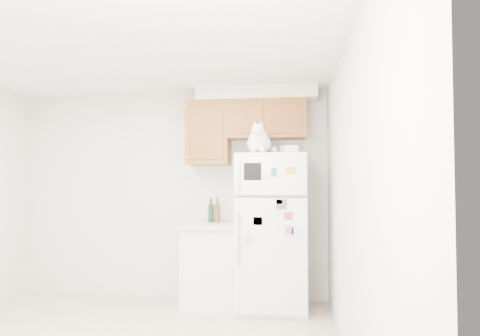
% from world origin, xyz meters
% --- Properties ---
extents(room_shell, '(3.84, 4.04, 2.52)m').
position_xyz_m(room_shell, '(0.12, 0.24, 1.67)').
color(room_shell, silver).
rests_on(room_shell, ground_plane).
extents(refrigerator, '(0.76, 0.78, 1.70)m').
position_xyz_m(refrigerator, '(1.26, 1.61, 0.85)').
color(refrigerator, white).
rests_on(refrigerator, ground_plane).
extents(base_counter, '(0.64, 0.64, 0.92)m').
position_xyz_m(base_counter, '(0.57, 1.68, 0.46)').
color(base_counter, white).
rests_on(base_counter, ground_plane).
extents(cat, '(0.32, 0.47, 0.33)m').
position_xyz_m(cat, '(1.14, 1.38, 1.82)').
color(cat, white).
rests_on(cat, refrigerator).
extents(storage_box_back, '(0.19, 0.14, 0.10)m').
position_xyz_m(storage_box_back, '(1.44, 1.71, 1.75)').
color(storage_box_back, white).
rests_on(storage_box_back, refrigerator).
extents(storage_box_front, '(0.15, 0.11, 0.09)m').
position_xyz_m(storage_box_front, '(1.47, 1.51, 1.74)').
color(storage_box_front, white).
rests_on(storage_box_front, refrigerator).
extents(bottle_green, '(0.07, 0.07, 0.29)m').
position_xyz_m(bottle_green, '(0.52, 1.87, 1.06)').
color(bottle_green, '#19381E').
rests_on(bottle_green, base_counter).
extents(bottle_amber, '(0.07, 0.07, 0.29)m').
position_xyz_m(bottle_amber, '(0.60, 1.84, 1.07)').
color(bottle_amber, '#593814').
rests_on(bottle_amber, base_counter).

